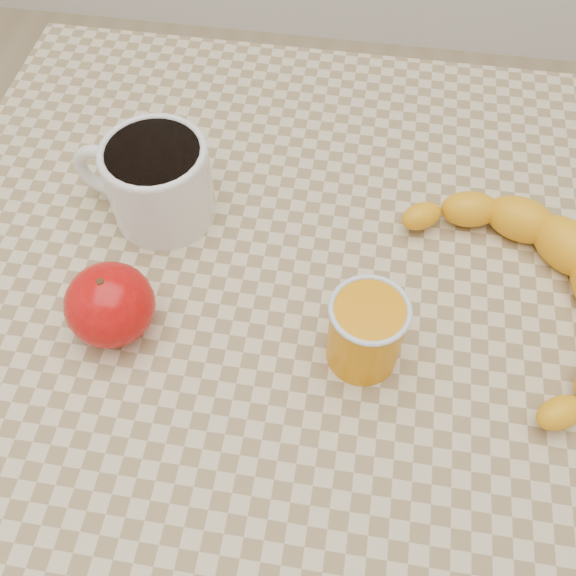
# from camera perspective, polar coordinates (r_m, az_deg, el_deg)

# --- Properties ---
(ground) EXTENTS (3.00, 3.00, 0.00)m
(ground) POSITION_cam_1_polar(r_m,az_deg,el_deg) (1.33, 0.00, -18.76)
(ground) COLOR tan
(ground) RESTS_ON ground
(table) EXTENTS (0.80, 0.80, 0.75)m
(table) POSITION_cam_1_polar(r_m,az_deg,el_deg) (0.71, 0.00, -4.75)
(table) COLOR #C9B68E
(table) RESTS_ON ground
(coffee_mug) EXTENTS (0.16, 0.12, 0.09)m
(coffee_mug) POSITION_cam_1_polar(r_m,az_deg,el_deg) (0.68, -11.67, 9.49)
(coffee_mug) COLOR silver
(coffee_mug) RESTS_ON table
(orange_juice_glass) EXTENTS (0.07, 0.07, 0.08)m
(orange_juice_glass) POSITION_cam_1_polar(r_m,az_deg,el_deg) (0.57, 6.92, -3.88)
(orange_juice_glass) COLOR orange
(orange_juice_glass) RESTS_ON table
(apple) EXTENTS (0.09, 0.09, 0.08)m
(apple) POSITION_cam_1_polar(r_m,az_deg,el_deg) (0.61, -15.54, -1.44)
(apple) COLOR #A7050A
(apple) RESTS_ON table
(banana) EXTENTS (0.44, 0.47, 0.05)m
(banana) POSITION_cam_1_polar(r_m,az_deg,el_deg) (0.65, 20.94, -0.26)
(banana) COLOR #EBA414
(banana) RESTS_ON table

